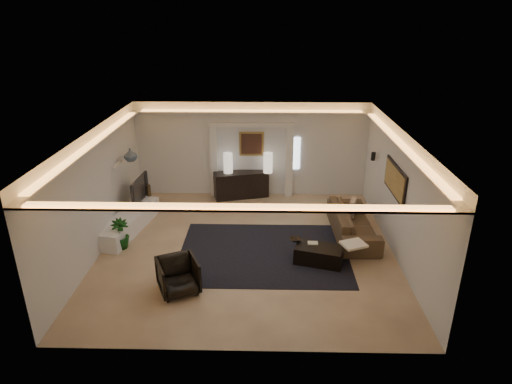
{
  "coord_description": "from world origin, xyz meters",
  "views": [
    {
      "loc": [
        0.43,
        -9.44,
        5.37
      ],
      "look_at": [
        0.2,
        0.6,
        1.25
      ],
      "focal_mm": 31.04,
      "sensor_mm": 36.0,
      "label": 1
    }
  ],
  "objects_px": {
    "console": "(241,185)",
    "sofa": "(353,223)",
    "coffee_table": "(319,255)",
    "armchair": "(178,276)"
  },
  "relations": [
    {
      "from": "console",
      "to": "armchair",
      "type": "height_order",
      "value": "console"
    },
    {
      "from": "console",
      "to": "sofa",
      "type": "distance_m",
      "value": 3.89
    },
    {
      "from": "coffee_table",
      "to": "armchair",
      "type": "bearing_deg",
      "value": -141.79
    },
    {
      "from": "console",
      "to": "coffee_table",
      "type": "bearing_deg",
      "value": -77.7
    },
    {
      "from": "coffee_table",
      "to": "armchair",
      "type": "xyz_separation_m",
      "value": [
        -3.0,
        -1.19,
        0.16
      ]
    },
    {
      "from": "sofa",
      "to": "coffee_table",
      "type": "xyz_separation_m",
      "value": [
        -1.01,
        -1.36,
        -0.15
      ]
    },
    {
      "from": "console",
      "to": "coffee_table",
      "type": "relative_size",
      "value": 1.55
    },
    {
      "from": "coffee_table",
      "to": "console",
      "type": "bearing_deg",
      "value": 133.94
    },
    {
      "from": "console",
      "to": "sofa",
      "type": "bearing_deg",
      "value": -54.62
    },
    {
      "from": "console",
      "to": "sofa",
      "type": "height_order",
      "value": "console"
    }
  ]
}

